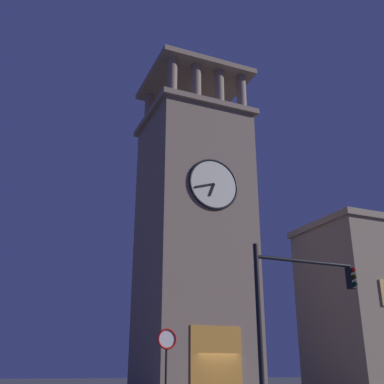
# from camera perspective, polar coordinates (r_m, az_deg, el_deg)

# --- Properties ---
(clocktower) EXTENTS (7.26, 6.92, 24.54)m
(clocktower) POSITION_cam_1_polar(r_m,az_deg,el_deg) (32.44, 0.24, -5.56)
(clocktower) COLOR gray
(clocktower) RESTS_ON ground_plane
(traffic_signal_near) EXTENTS (4.02, 0.41, 5.43)m
(traffic_signal_near) POSITION_cam_1_polar(r_m,az_deg,el_deg) (16.13, 12.13, -12.68)
(traffic_signal_near) COLOR black
(traffic_signal_near) RESTS_ON ground_plane
(no_horn_sign) EXTENTS (0.78, 0.14, 3.07)m
(no_horn_sign) POSITION_cam_1_polar(r_m,az_deg,el_deg) (18.89, -3.05, -18.04)
(no_horn_sign) COLOR black
(no_horn_sign) RESTS_ON ground_plane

